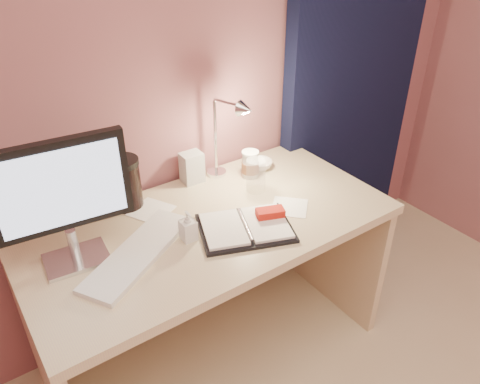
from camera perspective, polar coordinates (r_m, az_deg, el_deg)
room at (r=2.38m, az=12.33°, el=15.95°), size 3.50×3.50×3.50m
desk at (r=1.97m, az=-4.60°, el=-7.92°), size 1.40×0.70×0.73m
monitor at (r=1.54m, az=-20.94°, el=-0.17°), size 0.42×0.17×0.45m
keyboard at (r=1.65m, az=-12.26°, el=-7.23°), size 0.49×0.38×0.02m
planner at (r=1.73m, az=0.92°, el=-4.16°), size 0.40×0.35×0.05m
paper_a at (r=1.87m, az=6.08°, el=-1.83°), size 0.19×0.19×0.00m
paper_c at (r=1.87m, az=-10.77°, el=-2.24°), size 0.19×0.19×0.00m
coffee_cup at (r=2.04m, az=1.26°, el=3.31°), size 0.08×0.08×0.12m
clear_cup at (r=1.93m, az=1.96°, el=2.03°), size 0.08×0.08×0.14m
bowl at (r=2.13m, az=2.39°, el=3.38°), size 0.15×0.15×0.04m
lotion_bottle at (r=1.67m, az=-6.36°, el=-4.13°), size 0.05×0.05×0.12m
dark_jar at (r=1.88m, az=-13.92°, el=0.78°), size 0.13×0.13×0.18m
product_box at (r=2.01m, az=-5.88°, el=2.99°), size 0.09×0.07×0.13m
desk_lamp at (r=1.90m, az=-2.49°, el=6.98°), size 0.14×0.23×0.37m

